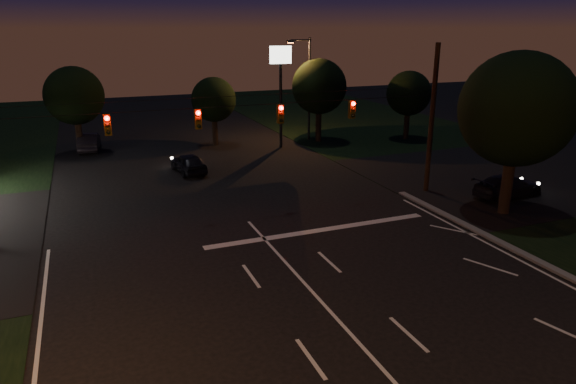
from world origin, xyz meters
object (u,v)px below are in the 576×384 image
tree_right_near (515,110)px  car_oncoming_b (89,142)px  utility_pole_right (426,191)px  car_cross (508,186)px  car_oncoming_a (188,163)px

tree_right_near → car_oncoming_b: bearing=130.2°
utility_pole_right → car_cross: (3.85, -2.81, 0.68)m
car_oncoming_a → car_cross: bearing=136.3°
tree_right_near → car_oncoming_a: tree_right_near is taller
tree_right_near → car_cross: tree_right_near is taller
car_cross → utility_pole_right: bearing=47.1°
tree_right_near → car_cross: bearing=41.0°
utility_pole_right → car_oncoming_b: utility_pole_right is taller
utility_pole_right → car_oncoming_a: bearing=142.9°
car_oncoming_a → tree_right_near: bearing=127.9°
car_cross → car_oncoming_b: bearing=38.8°
utility_pole_right → car_cross: size_ratio=1.93×
car_oncoming_a → utility_pole_right: bearing=136.0°
tree_right_near → car_cross: 5.88m
car_oncoming_b → car_cross: bearing=141.2°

